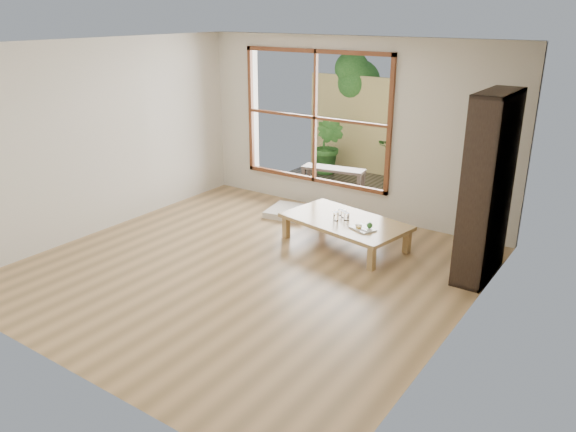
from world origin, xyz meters
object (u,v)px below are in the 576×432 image
food_tray (364,228)px  garden_bench (333,171)px  low_table (345,223)px  bookshelf (487,188)px

food_tray → garden_bench: bearing=150.1°
low_table → bookshelf: bookshelf is taller
bookshelf → food_tray: bookshelf is taller
low_table → garden_bench: garden_bench is taller
low_table → garden_bench: size_ratio=1.55×
low_table → food_tray: food_tray is taller
bookshelf → food_tray: (-1.36, -0.28, -0.69)m
garden_bench → bookshelf: bearing=-42.3°
low_table → bookshelf: bearing=14.5°
food_tray → garden_bench: size_ratio=0.32×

